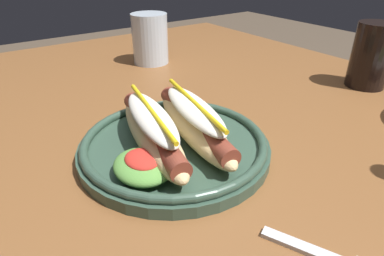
% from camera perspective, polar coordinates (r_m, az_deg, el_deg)
% --- Properties ---
extents(dining_table, '(1.30, 0.90, 0.74)m').
position_cam_1_polar(dining_table, '(0.62, 6.43, -5.63)').
color(dining_table, brown).
rests_on(dining_table, ground_plane).
extents(hot_dog_plate, '(0.26, 0.26, 0.08)m').
position_cam_1_polar(hot_dog_plate, '(0.45, -3.33, -1.71)').
color(hot_dog_plate, '#334C3D').
rests_on(hot_dog_plate, dining_table).
extents(soda_cup, '(0.08, 0.08, 0.13)m').
position_cam_1_polar(soda_cup, '(0.76, 28.74, 10.97)').
color(soda_cup, black).
rests_on(soda_cup, dining_table).
extents(water_cup, '(0.09, 0.09, 0.12)m').
position_cam_1_polar(water_cup, '(0.83, -7.30, 15.12)').
color(water_cup, silver).
rests_on(water_cup, dining_table).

